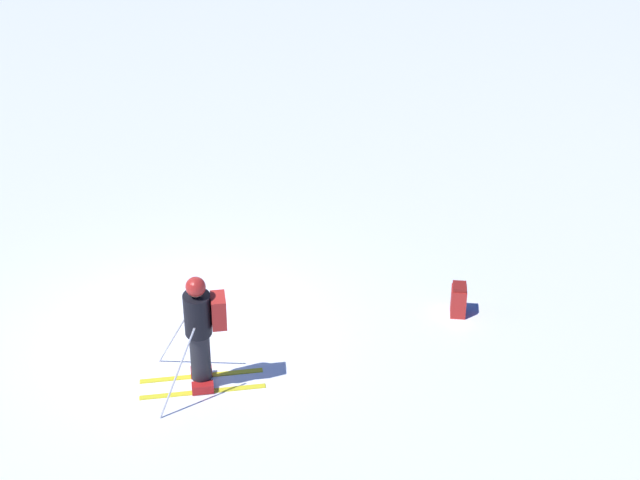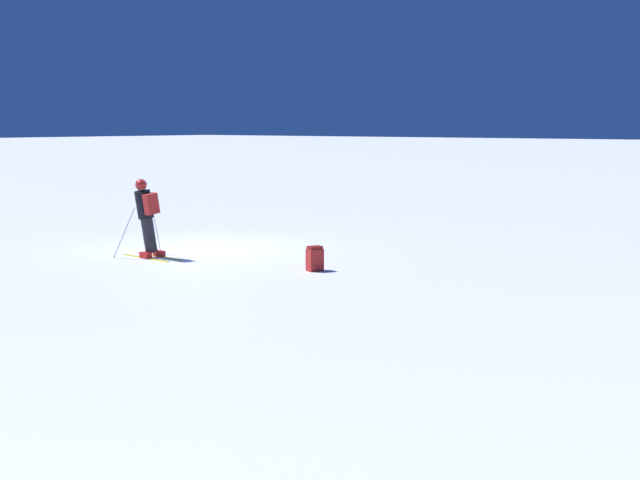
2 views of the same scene
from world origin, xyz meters
The scene contains 3 objects.
ground_plane centered at (0.00, 0.00, 0.00)m, with size 300.00×300.00×0.00m, color white.
skier centered at (1.63, 0.01, 0.96)m, with size 1.28×1.66×1.75m.
spare_backpack centered at (0.71, 3.92, 0.24)m, with size 0.36×0.32×0.50m.
Camera 2 is at (14.43, 14.72, 2.91)m, focal length 50.00 mm.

